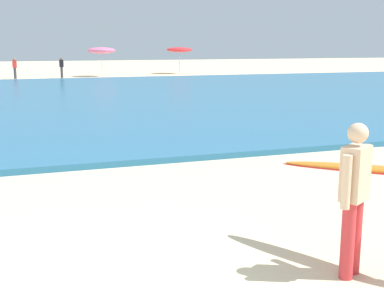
% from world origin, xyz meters
% --- Properties ---
extents(sea, '(120.00, 28.00, 0.14)m').
position_xyz_m(sea, '(0.00, 19.75, 0.07)').
color(sea, teal).
rests_on(sea, ground).
extents(surfer_with_board, '(1.45, 2.18, 1.73)m').
position_xyz_m(surfer_with_board, '(2.92, 0.02, 1.02)').
color(surfer_with_board, red).
rests_on(surfer_with_board, ground).
extents(beach_umbrella_2, '(2.27, 2.27, 2.36)m').
position_xyz_m(beach_umbrella_2, '(5.93, 37.09, 2.10)').
color(beach_umbrella_2, beige).
rests_on(beach_umbrella_2, ground).
extents(beach_umbrella_3, '(2.30, 2.31, 2.37)m').
position_xyz_m(beach_umbrella_3, '(13.21, 39.09, 2.12)').
color(beach_umbrella_3, beige).
rests_on(beach_umbrella_3, ground).
extents(beachgoer_near_row_mid, '(0.32, 0.20, 1.58)m').
position_xyz_m(beachgoer_near_row_mid, '(2.66, 36.40, 0.84)').
color(beachgoer_near_row_mid, '#383842').
rests_on(beachgoer_near_row_mid, ground).
extents(beachgoer_near_row_right, '(0.32, 0.20, 1.58)m').
position_xyz_m(beachgoer_near_row_right, '(-0.80, 36.38, 0.84)').
color(beachgoer_near_row_right, '#383842').
rests_on(beachgoer_near_row_right, ground).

